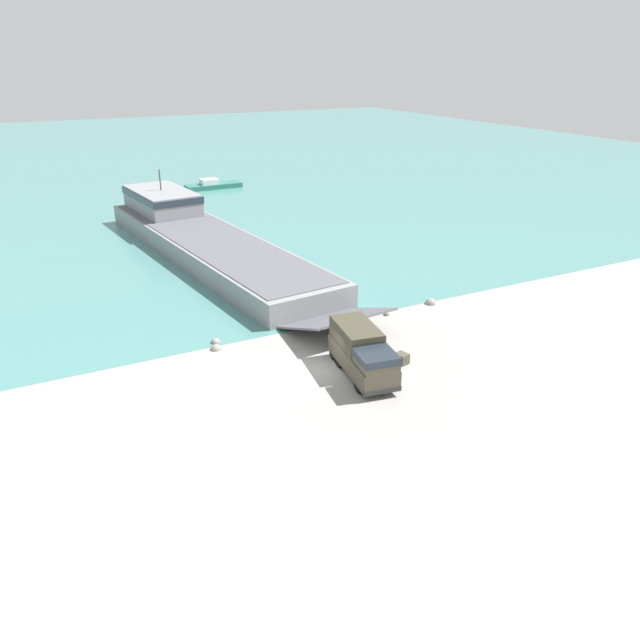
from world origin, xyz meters
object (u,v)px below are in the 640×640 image
(landing_craft, at_px, (199,235))
(military_truck, at_px, (362,352))
(moored_boat_a, at_px, (213,185))
(soldier_on_ramp, at_px, (383,343))
(cargo_crate, at_px, (402,358))

(landing_craft, distance_m, military_truck, 32.36)
(military_truck, bearing_deg, moored_boat_a, 179.57)
(soldier_on_ramp, distance_m, moored_boat_a, 62.32)
(landing_craft, height_order, moored_boat_a, landing_craft)
(soldier_on_ramp, xyz_separation_m, moored_boat_a, (8.15, 61.78, -0.43))
(soldier_on_ramp, bearing_deg, cargo_crate, -13.76)
(soldier_on_ramp, bearing_deg, moored_boat_a, 143.42)
(military_truck, relative_size, moored_boat_a, 0.82)
(cargo_crate, bearing_deg, moored_boat_a, 83.08)
(moored_boat_a, bearing_deg, cargo_crate, -7.71)
(soldier_on_ramp, height_order, cargo_crate, soldier_on_ramp)
(soldier_on_ramp, relative_size, moored_boat_a, 0.19)
(landing_craft, bearing_deg, military_truck, -94.43)
(moored_boat_a, bearing_deg, military_truck, -10.55)
(military_truck, distance_m, soldier_on_ramp, 3.37)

